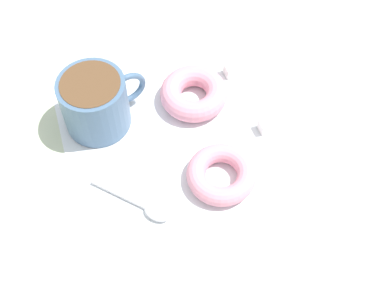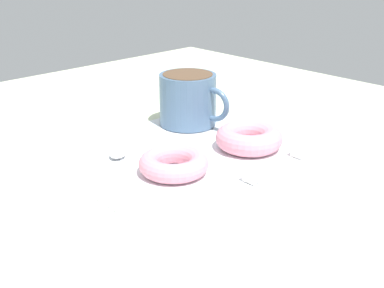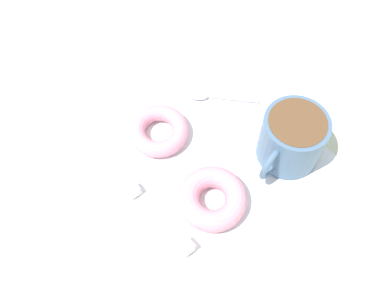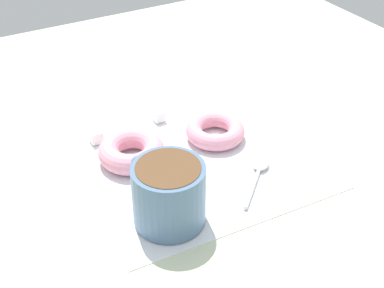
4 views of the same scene
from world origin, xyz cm
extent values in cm
cube|color=beige|center=(0.00, 0.00, -1.00)|extent=(120.00, 120.00, 2.00)
cube|color=white|center=(0.55, 2.67, 0.15)|extent=(36.08, 36.08, 0.30)
cylinder|color=slate|center=(-10.53, 12.27, 4.57)|extent=(9.47, 9.47, 8.55)
cylinder|color=brown|center=(-10.53, 12.27, 8.65)|extent=(8.27, 8.27, 0.60)
torus|color=slate|center=(-5.43, 13.31, 4.57)|extent=(5.75, 2.02, 5.69)
torus|color=pink|center=(2.77, -2.85, 1.61)|extent=(9.47, 9.47, 2.62)
torus|color=pink|center=(3.89, 11.27, 1.90)|extent=(10.05, 10.05, 3.19)
ellipsoid|color=silver|center=(-7.00, -4.95, 0.75)|extent=(4.21, 4.27, 0.90)
cylinder|color=silver|center=(-10.79, -0.86, 0.58)|extent=(6.73, 7.19, 0.56)
cube|color=white|center=(11.83, 2.73, 1.21)|extent=(1.83, 1.83, 1.83)
cube|color=white|center=(11.08, 14.19, 1.26)|extent=(1.93, 1.93, 1.93)
camera|label=1|loc=(-12.97, -35.25, 64.27)|focal=50.00mm
camera|label=2|loc=(51.99, -46.45, 30.11)|focal=50.00mm
camera|label=3|loc=(21.62, 28.40, 57.95)|focal=40.00mm
camera|label=4|loc=(-57.24, 35.12, 49.19)|focal=50.00mm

